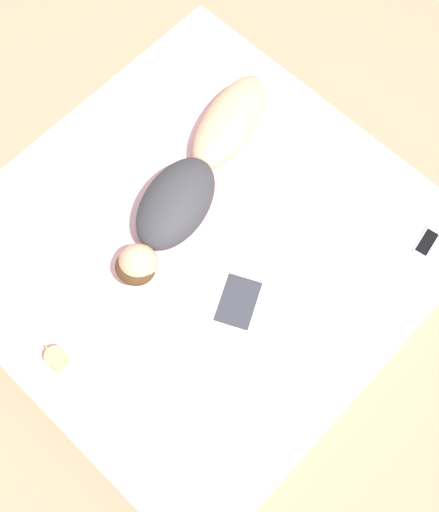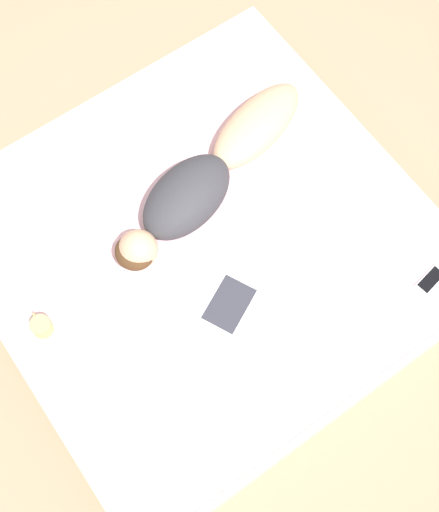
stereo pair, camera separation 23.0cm
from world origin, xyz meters
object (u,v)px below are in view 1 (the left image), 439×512
(open_magazine, at_px, (263,309))
(cell_phone, at_px, (427,243))
(person, at_px, (191,181))
(coffee_mug, at_px, (56,358))

(open_magazine, height_order, cell_phone, same)
(person, bearing_deg, coffee_mug, 84.57)
(coffee_mug, height_order, cell_phone, coffee_mug)
(coffee_mug, distance_m, cell_phone, 1.74)
(person, relative_size, cell_phone, 7.53)
(person, height_order, open_magazine, person)
(coffee_mug, relative_size, cell_phone, 0.73)
(person, bearing_deg, cell_phone, -165.34)
(person, xyz_separation_m, open_magazine, (-0.65, 0.21, -0.09))
(open_magazine, relative_size, coffee_mug, 4.84)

